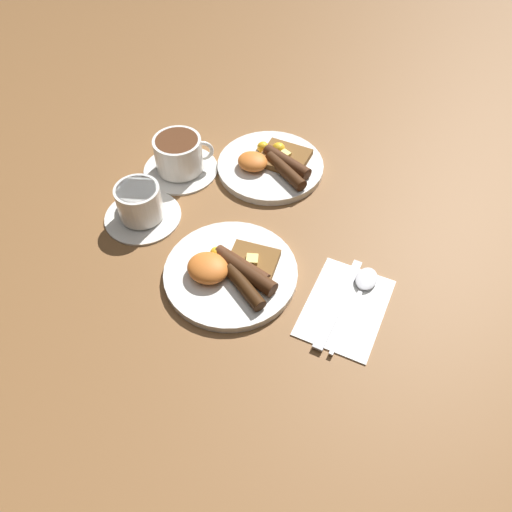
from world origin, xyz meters
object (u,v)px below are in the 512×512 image
object	(u,v)px
teacup_far	(179,157)
breakfast_plate_near	(231,271)
breakfast_plate_far	(272,164)
teacup_near	(140,205)
spoon	(363,287)
knife	(336,308)

from	to	relation	value
teacup_far	breakfast_plate_near	bearing A→B (deg)	-40.30
breakfast_plate_far	teacup_near	bearing A→B (deg)	-123.30
breakfast_plate_near	breakfast_plate_far	xyz separation A→B (m)	(-0.06, 0.29, -0.00)
teacup_near	spoon	world-z (taller)	teacup_near
teacup_near	knife	xyz separation A→B (m)	(0.41, -0.03, -0.03)
breakfast_plate_far	teacup_near	xyz separation A→B (m)	(-0.16, -0.24, 0.02)
breakfast_plate_far	teacup_near	size ratio (longest dim) A/B	1.51
breakfast_plate_far	teacup_near	world-z (taller)	teacup_near
knife	spoon	world-z (taller)	spoon
teacup_far	knife	world-z (taller)	teacup_far
teacup_near	breakfast_plate_near	bearing A→B (deg)	-11.76
teacup_near	breakfast_plate_far	bearing A→B (deg)	56.70
breakfast_plate_near	breakfast_plate_far	world-z (taller)	breakfast_plate_near
teacup_far	knife	size ratio (longest dim) A/B	0.80
teacup_far	breakfast_plate_far	bearing A→B (deg)	28.85
spoon	knife	bearing A→B (deg)	158.18
breakfast_plate_near	teacup_near	bearing A→B (deg)	168.24
teacup_near	knife	bearing A→B (deg)	-3.78
breakfast_plate_far	teacup_near	distance (m)	0.29
knife	spoon	distance (m)	0.06
breakfast_plate_far	spoon	distance (m)	0.34
breakfast_plate_near	spoon	distance (m)	0.23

